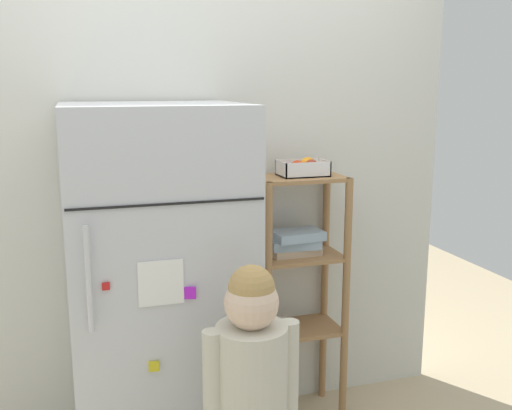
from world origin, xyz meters
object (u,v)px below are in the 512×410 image
(pantry_shelf_unit, at_px, (297,271))
(child_standing, at_px, (251,382))
(fruit_bin, at_px, (305,168))
(refrigerator, at_px, (159,295))

(pantry_shelf_unit, bearing_deg, child_standing, -121.32)
(pantry_shelf_unit, distance_m, fruit_bin, 0.50)
(refrigerator, xyz_separation_m, child_standing, (0.23, -0.55, -0.14))
(child_standing, height_order, pantry_shelf_unit, pantry_shelf_unit)
(child_standing, bearing_deg, pantry_shelf_unit, 58.68)
(refrigerator, height_order, pantry_shelf_unit, refrigerator)
(pantry_shelf_unit, xyz_separation_m, fruit_bin, (0.03, -0.00, 0.50))
(child_standing, height_order, fruit_bin, fruit_bin)
(child_standing, xyz_separation_m, pantry_shelf_unit, (0.46, 0.75, 0.11))
(refrigerator, relative_size, pantry_shelf_unit, 1.29)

